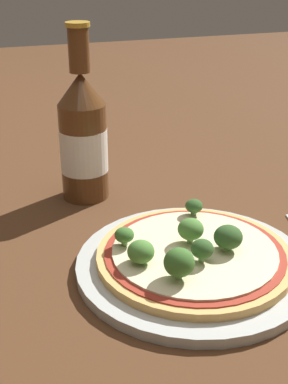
# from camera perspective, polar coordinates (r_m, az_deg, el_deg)

# --- Properties ---
(ground_plane) EXTENTS (3.00, 3.00, 0.00)m
(ground_plane) POSITION_cam_1_polar(r_m,az_deg,el_deg) (0.64, 2.93, -7.26)
(ground_plane) COLOR #4C2D19
(plate) EXTENTS (0.27, 0.27, 0.01)m
(plate) POSITION_cam_1_polar(r_m,az_deg,el_deg) (0.62, 5.30, -7.77)
(plate) COLOR #B2B7B2
(plate) RESTS_ON ground_plane
(pizza) EXTENTS (0.22, 0.22, 0.01)m
(pizza) POSITION_cam_1_polar(r_m,az_deg,el_deg) (0.61, 5.40, -6.71)
(pizza) COLOR tan
(pizza) RESTS_ON plate
(broccoli_floret_0) EXTENTS (0.02, 0.02, 0.02)m
(broccoli_floret_0) POSITION_cam_1_polar(r_m,az_deg,el_deg) (0.68, 5.35, -1.52)
(broccoli_floret_0) COLOR #6B8E51
(broccoli_floret_0) RESTS_ON pizza
(broccoli_floret_1) EXTENTS (0.03, 0.03, 0.03)m
(broccoli_floret_1) POSITION_cam_1_polar(r_m,az_deg,el_deg) (0.60, 8.97, -4.78)
(broccoli_floret_1) COLOR #6B8E51
(broccoli_floret_1) RESTS_ON pizza
(broccoli_floret_2) EXTENTS (0.03, 0.03, 0.03)m
(broccoli_floret_2) POSITION_cam_1_polar(r_m,az_deg,el_deg) (0.55, 3.77, -7.53)
(broccoli_floret_2) COLOR #6B8E51
(broccoli_floret_2) RESTS_ON pizza
(broccoli_floret_3) EXTENTS (0.02, 0.02, 0.03)m
(broccoli_floret_3) POSITION_cam_1_polar(r_m,az_deg,el_deg) (0.58, 6.23, -6.07)
(broccoli_floret_3) COLOR #6B8E51
(broccoli_floret_3) RESTS_ON pizza
(broccoli_floret_4) EXTENTS (0.02, 0.02, 0.02)m
(broccoli_floret_4) POSITION_cam_1_polar(r_m,az_deg,el_deg) (0.61, -2.12, -4.63)
(broccoli_floret_4) COLOR #6B8E51
(broccoli_floret_4) RESTS_ON pizza
(broccoli_floret_5) EXTENTS (0.03, 0.03, 0.03)m
(broccoli_floret_5) POSITION_cam_1_polar(r_m,az_deg,el_deg) (0.61, 5.00, -3.99)
(broccoli_floret_5) COLOR #6B8E51
(broccoli_floret_5) RESTS_ON pizza
(broccoli_floret_6) EXTENTS (0.03, 0.03, 0.03)m
(broccoli_floret_6) POSITION_cam_1_polar(r_m,az_deg,el_deg) (0.58, -0.34, -6.40)
(broccoli_floret_6) COLOR #6B8E51
(broccoli_floret_6) RESTS_ON pizza
(beer_bottle) EXTENTS (0.07, 0.07, 0.25)m
(beer_bottle) POSITION_cam_1_polar(r_m,az_deg,el_deg) (0.76, -6.51, 5.91)
(beer_bottle) COLOR #563319
(beer_bottle) RESTS_ON ground_plane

